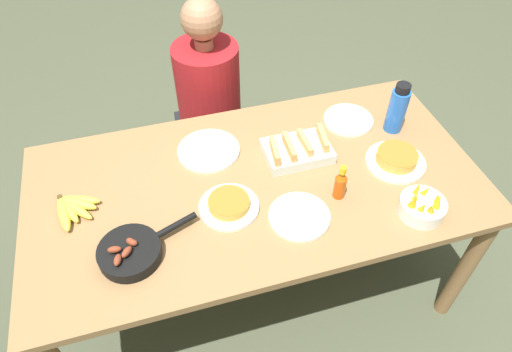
{
  "coord_description": "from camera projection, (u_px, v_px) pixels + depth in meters",
  "views": [
    {
      "loc": [
        -0.35,
        -1.21,
        2.14
      ],
      "look_at": [
        0.0,
        0.0,
        0.81
      ],
      "focal_mm": 32.0,
      "sensor_mm": 36.0,
      "label": 1
    }
  ],
  "objects": [
    {
      "name": "ground_plane",
      "position": [
        256.0,
        281.0,
        2.42
      ],
      "size": [
        14.0,
        14.0,
        0.0
      ],
      "primitive_type": "plane",
      "color": "#474C38"
    },
    {
      "name": "dining_table",
      "position": [
        256.0,
        196.0,
        1.92
      ],
      "size": [
        1.84,
        0.95,
        0.78
      ],
      "color": "olive",
      "rests_on": "ground_plane"
    },
    {
      "name": "banana_bunch",
      "position": [
        73.0,
        207.0,
        1.74
      ],
      "size": [
        0.17,
        0.19,
        0.04
      ],
      "color": "gold",
      "rests_on": "dining_table"
    },
    {
      "name": "melon_tray",
      "position": [
        297.0,
        150.0,
        1.93
      ],
      "size": [
        0.28,
        0.19,
        0.1
      ],
      "color": "silver",
      "rests_on": "dining_table"
    },
    {
      "name": "skillet",
      "position": [
        131.0,
        252.0,
        1.59
      ],
      "size": [
        0.37,
        0.22,
        0.08
      ],
      "rotation": [
        0.0,
        0.0,
        0.36
      ],
      "color": "black",
      "rests_on": "dining_table"
    },
    {
      "name": "frittata_plate_center",
      "position": [
        396.0,
        159.0,
        1.91
      ],
      "size": [
        0.25,
        0.25,
        0.06
      ],
      "color": "white",
      "rests_on": "dining_table"
    },
    {
      "name": "frittata_plate_side",
      "position": [
        229.0,
        205.0,
        1.74
      ],
      "size": [
        0.23,
        0.23,
        0.05
      ],
      "color": "white",
      "rests_on": "dining_table"
    },
    {
      "name": "empty_plate_near_front",
      "position": [
        299.0,
        216.0,
        1.72
      ],
      "size": [
        0.23,
        0.23,
        0.02
      ],
      "color": "white",
      "rests_on": "dining_table"
    },
    {
      "name": "empty_plate_far_left",
      "position": [
        209.0,
        151.0,
        1.97
      ],
      "size": [
        0.27,
        0.27,
        0.02
      ],
      "color": "white",
      "rests_on": "dining_table"
    },
    {
      "name": "empty_plate_far_right",
      "position": [
        348.0,
        120.0,
        2.11
      ],
      "size": [
        0.23,
        0.23,
        0.02
      ],
      "color": "white",
      "rests_on": "dining_table"
    },
    {
      "name": "fruit_bowl_mango",
      "position": [
        422.0,
        206.0,
        1.71
      ],
      "size": [
        0.17,
        0.17,
        0.12
      ],
      "color": "white",
      "rests_on": "dining_table"
    },
    {
      "name": "water_bottle",
      "position": [
        397.0,
        109.0,
        2.0
      ],
      "size": [
        0.08,
        0.08,
        0.24
      ],
      "color": "blue",
      "rests_on": "dining_table"
    },
    {
      "name": "hot_sauce_bottle",
      "position": [
        340.0,
        184.0,
        1.75
      ],
      "size": [
        0.05,
        0.05,
        0.16
      ],
      "color": "#C64C0F",
      "rests_on": "dining_table"
    },
    {
      "name": "person_figure",
      "position": [
        211.0,
        121.0,
        2.55
      ],
      "size": [
        0.37,
        0.37,
        1.21
      ],
      "color": "black",
      "rests_on": "ground_plane"
    }
  ]
}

